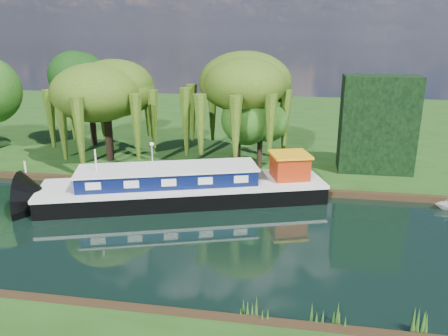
# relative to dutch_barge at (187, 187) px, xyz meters

# --- Properties ---
(ground) EXTENTS (120.00, 120.00, 0.00)m
(ground) POSITION_rel_dutch_barge_xyz_m (-4.75, -5.47, -1.06)
(ground) COLOR black
(far_bank) EXTENTS (120.00, 52.00, 0.45)m
(far_bank) POSITION_rel_dutch_barge_xyz_m (-4.75, 28.53, -0.83)
(far_bank) COLOR #1A3C10
(far_bank) RESTS_ON ground
(dutch_barge) EXTENTS (20.61, 10.59, 4.26)m
(dutch_barge) POSITION_rel_dutch_barge_xyz_m (0.00, 0.00, 0.00)
(dutch_barge) COLOR black
(dutch_barge) RESTS_ON ground
(narrowboat) EXTENTS (10.19, 5.06, 1.49)m
(narrowboat) POSITION_rel_dutch_barge_xyz_m (4.57, 1.01, -0.53)
(narrowboat) COLOR navy
(narrowboat) RESTS_ON ground
(white_cruiser) EXTENTS (2.43, 2.23, 1.08)m
(white_cruiser) POSITION_rel_dutch_barge_xyz_m (18.32, 1.48, -1.06)
(white_cruiser) COLOR silver
(white_cruiser) RESTS_ON ground
(willow_left) EXTENTS (7.14, 7.14, 8.56)m
(willow_left) POSITION_rel_dutch_barge_xyz_m (-9.29, 7.85, 5.61)
(willow_left) COLOR black
(willow_left) RESTS_ON far_bank
(willow_right) EXTENTS (7.31, 7.31, 8.91)m
(willow_right) POSITION_rel_dutch_barge_xyz_m (2.44, 8.53, 5.89)
(willow_right) COLOR black
(willow_right) RESTS_ON far_bank
(tree_far_mid) EXTENTS (5.36, 5.36, 8.77)m
(tree_far_mid) POSITION_rel_dutch_barge_xyz_m (-13.36, 12.99, 5.44)
(tree_far_mid) COLOR black
(tree_far_mid) RESTS_ON far_bank
(tree_far_right) EXTENTS (3.95, 3.95, 6.46)m
(tree_far_right) POSITION_rel_dutch_barge_xyz_m (4.58, 7.59, 3.85)
(tree_far_right) COLOR black
(tree_far_right) RESTS_ON far_bank
(conifer_hedge) EXTENTS (6.00, 3.00, 8.00)m
(conifer_hedge) POSITION_rel_dutch_barge_xyz_m (14.25, 8.53, 3.39)
(conifer_hedge) COLOR black
(conifer_hedge) RESTS_ON far_bank
(lamppost) EXTENTS (0.36, 0.36, 2.56)m
(lamppost) POSITION_rel_dutch_barge_xyz_m (-4.25, 5.03, 1.36)
(lamppost) COLOR silver
(lamppost) RESTS_ON far_bank
(mooring_posts) EXTENTS (19.16, 0.16, 1.00)m
(mooring_posts) POSITION_rel_dutch_barge_xyz_m (-5.25, 2.93, -0.11)
(mooring_posts) COLOR silver
(mooring_posts) RESTS_ON far_bank
(reeds_near) EXTENTS (33.70, 1.50, 1.10)m
(reeds_near) POSITION_rel_dutch_barge_xyz_m (2.13, -13.04, -0.51)
(reeds_near) COLOR #1A5115
(reeds_near) RESTS_ON ground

